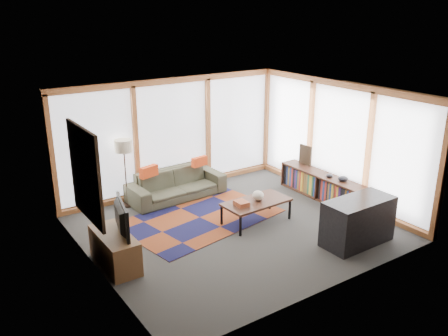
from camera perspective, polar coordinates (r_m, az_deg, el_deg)
ground at (r=9.26m, az=1.40°, el=-7.12°), size 5.50×5.50×0.00m
room_envelope at (r=9.40m, az=1.95°, el=3.36°), size 5.52×5.02×2.62m
rug at (r=9.65m, az=-2.92°, el=-5.97°), size 3.34×2.46×0.01m
sofa at (r=10.55m, az=-5.74°, el=-1.97°), size 2.21×0.94×0.63m
pillow_left at (r=10.12m, az=-9.03°, el=-0.41°), size 0.44×0.23×0.23m
pillow_right at (r=10.69m, az=-2.97°, el=0.79°), size 0.39×0.16×0.21m
floor_lamp at (r=10.15m, az=-11.77°, el=-0.63°), size 0.37×0.37×1.47m
coffee_table at (r=9.40m, az=3.89°, el=-5.24°), size 1.37×0.73×0.45m
book_stack at (r=9.07m, az=2.11°, el=-4.28°), size 0.22×0.28×0.09m
vase at (r=9.31m, az=4.12°, el=-3.32°), size 0.25×0.25×0.20m
bookshelf at (r=10.70m, az=11.70°, el=-2.15°), size 0.41×2.28×0.57m
bowl_a at (r=10.27m, az=14.14°, el=-1.25°), size 0.21×0.21×0.11m
bowl_b at (r=10.43m, az=12.58°, el=-0.90°), size 0.17×0.17×0.07m
shelf_picture at (r=11.10m, az=9.76°, el=1.56°), size 0.06×0.35×0.46m
tv_console at (r=8.06m, az=-13.00°, el=-9.58°), size 0.47×1.14×0.57m
television at (r=7.85m, az=-12.74°, el=-5.86°), size 0.33×0.93×0.54m
bar_counter at (r=8.84m, az=15.81°, el=-6.19°), size 1.33×0.63×0.84m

